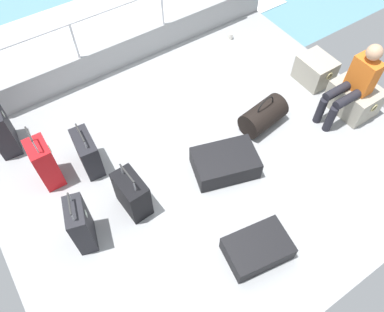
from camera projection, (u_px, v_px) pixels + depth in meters
The scene contains 16 objects.
ground_plane at pixel (207, 159), 4.90m from camera, with size 4.40×5.20×0.06m, color #939699.
gunwale_port at pixel (125, 52), 5.73m from camera, with size 0.06×5.20×0.45m, color #939699.
railing_port at pixel (120, 21), 5.28m from camera, with size 0.04×4.20×1.02m.
sea_wake at pixel (93, 35), 6.88m from camera, with size 12.00×12.00×0.01m.
cargo_crate_0 at pixel (315, 70), 5.55m from camera, with size 0.53×0.42×0.39m.
cargo_crate_1 at pixel (354, 98), 5.20m from camera, with size 0.65×0.49×0.41m.
passenger_seated at pixel (354, 83), 4.83m from camera, with size 0.34×0.66×1.11m.
suitcase_0 at pixel (257, 248), 4.05m from camera, with size 0.56×0.75×0.22m.
suitcase_1 at pixel (88, 153), 4.59m from camera, with size 0.47×0.25×0.67m.
suitcase_2 at pixel (132, 194), 4.25m from camera, with size 0.45×0.28×0.72m.
suitcase_3 at pixel (81, 225), 3.96m from camera, with size 0.42×0.28×0.81m.
suitcase_4 at pixel (225, 163), 4.66m from camera, with size 0.72×0.89×0.27m.
suitcase_5 at pixel (45, 163), 4.42m from camera, with size 0.35×0.24×0.89m.
suitcase_7 at pixel (0, 129), 4.72m from camera, with size 0.48×0.28×0.86m.
duffel_bag at pixel (263, 116), 5.05m from camera, with size 0.44×0.67×0.51m.
paper_cup at pixel (230, 36), 6.24m from camera, with size 0.08×0.08×0.10m, color white.
Camera 1 is at (2.22, -1.72, 3.98)m, focal length 35.30 mm.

